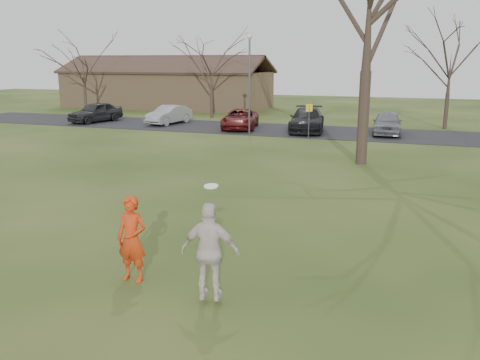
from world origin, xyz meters
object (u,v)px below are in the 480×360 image
at_px(car_2, 240,119).
at_px(car_4, 387,123).
at_px(player_defender, 132,239).
at_px(car_1, 169,115).
at_px(building, 167,88).
at_px(lamp_post, 249,71).
at_px(car_0, 95,112).
at_px(car_3, 307,120).
at_px(catching_play, 210,252).
at_px(big_tree, 370,5).

xyz_separation_m(car_2, car_4, (9.78, 0.53, 0.07)).
distance_m(player_defender, car_1, 27.82).
height_order(building, lamp_post, lamp_post).
distance_m(car_0, car_4, 21.49).
xyz_separation_m(car_0, car_4, (21.48, 0.64, -0.02)).
bearing_deg(player_defender, car_0, 127.17).
bearing_deg(player_defender, car_4, 82.56).
height_order(car_2, car_3, car_3).
distance_m(car_2, car_3, 4.67).
relative_size(car_1, catching_play, 1.80).
distance_m(car_1, car_3, 10.53).
height_order(car_4, lamp_post, lamp_post).
distance_m(player_defender, building, 42.24).
relative_size(car_0, catching_play, 1.92).
xyz_separation_m(car_1, car_2, (5.86, -0.70, -0.02)).
xyz_separation_m(player_defender, car_2, (-6.26, 24.34, -0.24)).
bearing_deg(catching_play, big_tree, 85.94).
xyz_separation_m(building, big_tree, (22.00, -23.00, 5.07)).
bearing_deg(building, lamp_post, -47.91).
distance_m(player_defender, car_4, 25.12).
bearing_deg(car_1, player_defender, -54.71).
height_order(car_3, catching_play, catching_play).
relative_size(car_0, building, 0.21).
bearing_deg(car_4, player_defender, -101.83).
xyz_separation_m(player_defender, car_4, (3.52, 24.87, -0.17)).
height_order(car_4, catching_play, catching_play).
relative_size(car_4, lamp_post, 0.69).
bearing_deg(car_3, lamp_post, -155.10).
bearing_deg(car_3, car_4, -5.20).
bearing_deg(catching_play, car_4, 86.64).
height_order(car_1, building, building).
distance_m(car_4, catching_play, 25.39).
distance_m(car_0, building, 13.62).
bearing_deg(car_4, car_1, 175.58).
bearing_deg(player_defender, lamp_post, 102.99).
distance_m(car_0, car_1, 5.90).
distance_m(car_2, big_tree, 14.80).
xyz_separation_m(car_1, car_4, (15.63, -0.17, 0.05)).
xyz_separation_m(car_0, car_2, (11.70, 0.11, -0.09)).
bearing_deg(car_3, catching_play, -91.01).
bearing_deg(player_defender, car_3, 94.34).
bearing_deg(lamp_post, player_defender, -77.62).
bearing_deg(car_2, car_0, 168.40).
xyz_separation_m(car_4, building, (-22.40, 12.90, 1.16)).
xyz_separation_m(car_0, lamp_post, (13.07, -1.96, 3.18)).
height_order(player_defender, car_3, player_defender).
bearing_deg(car_1, building, 127.49).
bearing_deg(player_defender, catching_play, -12.68).
xyz_separation_m(player_defender, building, (-18.89, 37.77, 0.99)).
relative_size(car_1, big_tree, 0.30).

